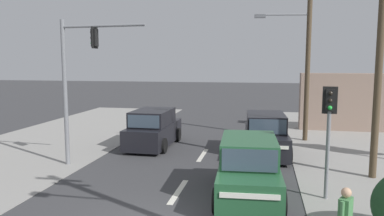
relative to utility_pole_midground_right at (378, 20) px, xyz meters
The scene contains 9 objects.
lane_dash_mid 9.27m from the utility_pole_midground_right, 157.01° to the right, with size 0.20×2.40×0.01m, color silver.
lane_dash_far 9.09m from the utility_pole_midground_right, 161.92° to the left, with size 0.20×2.40×0.01m, color silver.
utility_pole_midground_right is the anchor object (origin of this frame).
utility_pole_background_right 6.71m from the utility_pole_midground_right, 105.55° to the left, with size 3.77×0.67×9.43m.
traffic_signal_mast 11.62m from the utility_pole_midground_right, behind, with size 3.68×0.45×6.00m.
pedestal_signal_right_kerb 4.69m from the utility_pole_midground_right, 126.47° to the right, with size 0.44×0.29×3.56m.
suv_oncoming_mid 6.87m from the utility_pole_midground_right, 142.30° to the left, with size 2.26×4.63×1.90m.
suv_oncoming_near 7.15m from the utility_pole_midground_right, 146.77° to the right, with size 2.25×4.62×1.90m.
suv_receding_far 11.22m from the utility_pole_midground_right, 159.40° to the left, with size 2.11×4.57×1.90m.
Camera 1 is at (2.74, -8.75, 4.30)m, focal length 35.00 mm.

